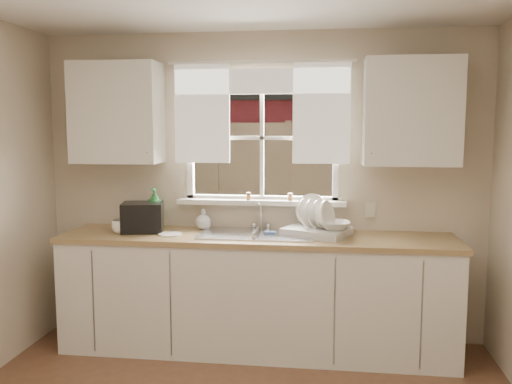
# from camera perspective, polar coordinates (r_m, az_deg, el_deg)

# --- Properties ---
(room_walls) EXTENTS (3.62, 4.02, 2.50)m
(room_walls) POSITION_cam_1_polar(r_m,az_deg,el_deg) (2.43, -5.34, -5.09)
(room_walls) COLOR beige
(room_walls) RESTS_ON ground
(window) EXTENTS (1.38, 0.16, 1.06)m
(window) POSITION_cam_1_polar(r_m,az_deg,el_deg) (4.42, 0.60, 3.57)
(window) COLOR white
(window) RESTS_ON room_walls
(curtains) EXTENTS (1.50, 0.03, 0.81)m
(curtains) POSITION_cam_1_polar(r_m,az_deg,el_deg) (4.37, 0.52, 9.41)
(curtains) COLOR white
(curtains) RESTS_ON room_walls
(base_cabinets) EXTENTS (3.00, 0.62, 0.87)m
(base_cabinets) POSITION_cam_1_polar(r_m,az_deg,el_deg) (4.30, 0.05, -10.80)
(base_cabinets) COLOR silver
(base_cabinets) RESTS_ON ground
(countertop) EXTENTS (3.04, 0.65, 0.04)m
(countertop) POSITION_cam_1_polar(r_m,az_deg,el_deg) (4.18, 0.05, -4.85)
(countertop) COLOR #A08050
(countertop) RESTS_ON base_cabinets
(upper_cabinet_left) EXTENTS (0.70, 0.33, 0.80)m
(upper_cabinet_left) POSITION_cam_1_polar(r_m,az_deg,el_deg) (4.53, -14.42, 8.05)
(upper_cabinet_left) COLOR silver
(upper_cabinet_left) RESTS_ON room_walls
(upper_cabinet_right) EXTENTS (0.70, 0.33, 0.80)m
(upper_cabinet_right) POSITION_cam_1_polar(r_m,az_deg,el_deg) (4.25, 16.04, 8.09)
(upper_cabinet_right) COLOR silver
(upper_cabinet_right) RESTS_ON room_walls
(wall_outlet) EXTENTS (0.08, 0.01, 0.12)m
(wall_outlet) POSITION_cam_1_polar(r_m,az_deg,el_deg) (4.43, 11.95, -1.85)
(wall_outlet) COLOR beige
(wall_outlet) RESTS_ON room_walls
(sill_jars) EXTENTS (0.38, 0.04, 0.06)m
(sill_jars) POSITION_cam_1_polar(r_m,az_deg,el_deg) (4.38, 1.41, -0.48)
(sill_jars) COLOR brown
(sill_jars) RESTS_ON window
(backyard) EXTENTS (20.00, 10.00, 6.13)m
(backyard) POSITION_cam_1_polar(r_m,az_deg,el_deg) (10.93, 7.98, 15.84)
(backyard) COLOR #335421
(backyard) RESTS_ON ground
(sink) EXTENTS (0.88, 0.52, 0.40)m
(sink) POSITION_cam_1_polar(r_m,az_deg,el_deg) (4.22, 0.11, -5.46)
(sink) COLOR #B7B7BC
(sink) RESTS_ON countertop
(dish_rack) EXTENTS (0.56, 0.50, 0.31)m
(dish_rack) POSITION_cam_1_polar(r_m,az_deg,el_deg) (4.18, 6.38, -3.64)
(dish_rack) COLOR silver
(dish_rack) RESTS_ON countertop
(bowl) EXTENTS (0.28, 0.28, 0.06)m
(bowl) POSITION_cam_1_polar(r_m,az_deg,el_deg) (4.13, 8.18, -3.49)
(bowl) COLOR silver
(bowl) RESTS_ON dish_rack
(soap_bottle_a) EXTENTS (0.13, 0.14, 0.34)m
(soap_bottle_a) POSITION_cam_1_polar(r_m,az_deg,el_deg) (4.50, -10.61, -1.70)
(soap_bottle_a) COLOR #2B843B
(soap_bottle_a) RESTS_ON countertop
(soap_bottle_b) EXTENTS (0.12, 0.12, 0.21)m
(soap_bottle_b) POSITION_cam_1_polar(r_m,az_deg,el_deg) (4.60, -13.03, -2.37)
(soap_bottle_b) COLOR #3061B6
(soap_bottle_b) RESTS_ON countertop
(soap_bottle_c) EXTENTS (0.15, 0.15, 0.17)m
(soap_bottle_c) POSITION_cam_1_polar(r_m,az_deg,el_deg) (4.43, -5.55, -2.88)
(soap_bottle_c) COLOR beige
(soap_bottle_c) RESTS_ON countertop
(saucer) EXTENTS (0.18, 0.18, 0.01)m
(saucer) POSITION_cam_1_polar(r_m,az_deg,el_deg) (4.24, -9.03, -4.43)
(saucer) COLOR white
(saucer) RESTS_ON countertop
(cup) EXTENTS (0.17, 0.17, 0.11)m
(cup) POSITION_cam_1_polar(r_m,az_deg,el_deg) (4.38, -14.10, -3.57)
(cup) COLOR white
(cup) RESTS_ON countertop
(black_appliance) EXTENTS (0.37, 0.34, 0.23)m
(black_appliance) POSITION_cam_1_polar(r_m,az_deg,el_deg) (4.41, -11.85, -2.60)
(black_appliance) COLOR black
(black_appliance) RESTS_ON countertop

